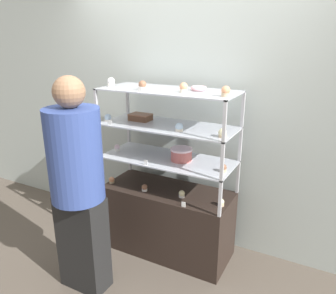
# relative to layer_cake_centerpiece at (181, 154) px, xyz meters

# --- Properties ---
(ground_plane) EXTENTS (20.00, 20.00, 0.00)m
(ground_plane) POSITION_rel_layer_cake_centerpiece_xyz_m (-0.13, -0.01, -1.02)
(ground_plane) COLOR brown
(back_wall) EXTENTS (8.00, 0.05, 2.60)m
(back_wall) POSITION_rel_layer_cake_centerpiece_xyz_m (-0.13, 0.38, 0.28)
(back_wall) COLOR #A8B2AD
(back_wall) RESTS_ON ground_plane
(display_base) EXTENTS (1.20, 0.51, 0.66)m
(display_base) POSITION_rel_layer_cake_centerpiece_xyz_m (-0.13, -0.01, -0.70)
(display_base) COLOR black
(display_base) RESTS_ON ground_plane
(display_riser_lower) EXTENTS (1.20, 0.51, 0.31)m
(display_riser_lower) POSITION_rel_layer_cake_centerpiece_xyz_m (-0.13, -0.01, -0.08)
(display_riser_lower) COLOR #B7B7BC
(display_riser_lower) RESTS_ON display_base
(display_riser_middle) EXTENTS (1.20, 0.51, 0.31)m
(display_riser_middle) POSITION_rel_layer_cake_centerpiece_xyz_m (-0.13, -0.01, 0.23)
(display_riser_middle) COLOR #B7B7BC
(display_riser_middle) RESTS_ON display_riser_lower
(display_riser_upper) EXTENTS (1.20, 0.51, 0.31)m
(display_riser_upper) POSITION_rel_layer_cake_centerpiece_xyz_m (-0.13, -0.01, 0.54)
(display_riser_upper) COLOR #B7B7BC
(display_riser_upper) RESTS_ON display_riser_middle
(layer_cake_centerpiece) EXTENTS (0.19, 0.19, 0.11)m
(layer_cake_centerpiece) POSITION_rel_layer_cake_centerpiece_xyz_m (0.00, 0.00, 0.00)
(layer_cake_centerpiece) COLOR #C66660
(layer_cake_centerpiece) RESTS_ON display_riser_lower
(sheet_cake_frosted) EXTENTS (0.19, 0.14, 0.06)m
(sheet_cake_frosted) POSITION_rel_layer_cake_centerpiece_xyz_m (-0.43, 0.02, 0.28)
(sheet_cake_frosted) COLOR brown
(sheet_cake_frosted) RESTS_ON display_riser_middle
(cupcake_0) EXTENTS (0.05, 0.05, 0.06)m
(cupcake_0) POSITION_rel_layer_cake_centerpiece_xyz_m (-0.68, -0.14, -0.34)
(cupcake_0) COLOR #CCB28C
(cupcake_0) RESTS_ON display_base
(cupcake_1) EXTENTS (0.05, 0.05, 0.06)m
(cupcake_1) POSITION_rel_layer_cake_centerpiece_xyz_m (-0.31, -0.14, -0.34)
(cupcake_1) COLOR white
(cupcake_1) RESTS_ON display_base
(cupcake_2) EXTENTS (0.05, 0.05, 0.06)m
(cupcake_2) POSITION_rel_layer_cake_centerpiece_xyz_m (0.05, -0.09, -0.34)
(cupcake_2) COLOR white
(cupcake_2) RESTS_ON display_base
(cupcake_3) EXTENTS (0.05, 0.05, 0.06)m
(cupcake_3) POSITION_rel_layer_cake_centerpiece_xyz_m (0.41, -0.08, -0.34)
(cupcake_3) COLOR #CCB28C
(cupcake_3) RESTS_ON display_base
(price_tag_0) EXTENTS (0.04, 0.00, 0.04)m
(price_tag_0) POSITION_rel_layer_cake_centerpiece_xyz_m (0.14, -0.25, -0.35)
(price_tag_0) COLOR white
(price_tag_0) RESTS_ON display_base
(cupcake_4) EXTENTS (0.05, 0.05, 0.07)m
(cupcake_4) POSITION_rel_layer_cake_centerpiece_xyz_m (-0.66, -0.06, -0.02)
(cupcake_4) COLOR white
(cupcake_4) RESTS_ON display_riser_lower
(cupcake_5) EXTENTS (0.05, 0.05, 0.07)m
(cupcake_5) POSITION_rel_layer_cake_centerpiece_xyz_m (0.42, -0.08, -0.02)
(cupcake_5) COLOR #CCB28C
(cupcake_5) RESTS_ON display_riser_lower
(price_tag_1) EXTENTS (0.04, 0.00, 0.04)m
(price_tag_1) POSITION_rel_layer_cake_centerpiece_xyz_m (-0.22, -0.25, -0.03)
(price_tag_1) COLOR white
(price_tag_1) RESTS_ON display_riser_lower
(cupcake_6) EXTENTS (0.06, 0.06, 0.07)m
(cupcake_6) POSITION_rel_layer_cake_centerpiece_xyz_m (-0.67, -0.15, 0.29)
(cupcake_6) COLOR white
(cupcake_6) RESTS_ON display_riser_middle
(cupcake_7) EXTENTS (0.06, 0.06, 0.07)m
(cupcake_7) POSITION_rel_layer_cake_centerpiece_xyz_m (0.05, -0.14, 0.29)
(cupcake_7) COLOR beige
(cupcake_7) RESTS_ON display_riser_middle
(cupcake_8) EXTENTS (0.06, 0.06, 0.07)m
(cupcake_8) POSITION_rel_layer_cake_centerpiece_xyz_m (0.41, -0.14, 0.29)
(cupcake_8) COLOR #CCB28C
(cupcake_8) RESTS_ON display_riser_middle
(price_tag_2) EXTENTS (0.04, 0.00, 0.04)m
(price_tag_2) POSITION_rel_layer_cake_centerpiece_xyz_m (-0.58, -0.25, 0.28)
(price_tag_2) COLOR white
(price_tag_2) RESTS_ON display_riser_middle
(cupcake_9) EXTENTS (0.07, 0.07, 0.08)m
(cupcake_9) POSITION_rel_layer_cake_centerpiece_xyz_m (-0.67, -0.08, 0.60)
(cupcake_9) COLOR white
(cupcake_9) RESTS_ON display_riser_upper
(cupcake_10) EXTENTS (0.07, 0.07, 0.08)m
(cupcake_10) POSITION_rel_layer_cake_centerpiece_xyz_m (-0.30, -0.14, 0.60)
(cupcake_10) COLOR beige
(cupcake_10) RESTS_ON display_riser_upper
(cupcake_11) EXTENTS (0.07, 0.07, 0.08)m
(cupcake_11) POSITION_rel_layer_cake_centerpiece_xyz_m (0.06, -0.09, 0.60)
(cupcake_11) COLOR beige
(cupcake_11) RESTS_ON display_riser_upper
(cupcake_12) EXTENTS (0.07, 0.07, 0.08)m
(cupcake_12) POSITION_rel_layer_cake_centerpiece_xyz_m (0.41, -0.12, 0.60)
(cupcake_12) COLOR #CCB28C
(cupcake_12) RESTS_ON display_riser_upper
(price_tag_3) EXTENTS (0.04, 0.00, 0.04)m
(price_tag_3) POSITION_rel_layer_cake_centerpiece_xyz_m (-0.26, -0.25, 0.59)
(price_tag_3) COLOR white
(price_tag_3) RESTS_ON display_riser_upper
(donut_glazed) EXTENTS (0.13, 0.13, 0.04)m
(donut_glazed) POSITION_rel_layer_cake_centerpiece_xyz_m (0.12, 0.06, 0.58)
(donut_glazed) COLOR #EFB2BC
(donut_glazed) RESTS_ON display_riser_upper
(customer_figure) EXTENTS (0.41, 0.41, 1.76)m
(customer_figure) POSITION_rel_layer_cake_centerpiece_xyz_m (-0.52, -0.77, -0.08)
(customer_figure) COLOR black
(customer_figure) RESTS_ON ground_plane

